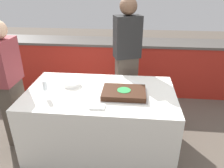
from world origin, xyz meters
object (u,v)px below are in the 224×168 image
object	(u,v)px
person_cutting_cake	(127,59)
plate_stack	(72,84)
person_seated_left	(9,84)
cake	(124,93)
wine_glass	(45,86)

from	to	relation	value
person_cutting_cake	plate_stack	bearing A→B (deg)	22.46
plate_stack	person_seated_left	distance (m)	0.72
cake	person_seated_left	distance (m)	1.33
plate_stack	wine_glass	xyz separation A→B (m)	(-0.20, -0.29, 0.10)
wine_glass	cake	bearing A→B (deg)	7.67
person_cutting_cake	cake	bearing A→B (deg)	69.07
person_cutting_cake	person_seated_left	xyz separation A→B (m)	(-1.33, -0.71, -0.11)
cake	plate_stack	xyz separation A→B (m)	(-0.62, 0.18, -0.01)
plate_stack	wine_glass	world-z (taller)	wine_glass
cake	person_seated_left	world-z (taller)	person_seated_left
person_seated_left	cake	bearing A→B (deg)	-92.65
wine_glass	person_cutting_cake	distance (m)	1.21
plate_stack	cake	bearing A→B (deg)	-16.32
cake	person_seated_left	xyz separation A→B (m)	(-1.33, 0.06, 0.01)
plate_stack	person_cutting_cake	bearing A→B (deg)	43.39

